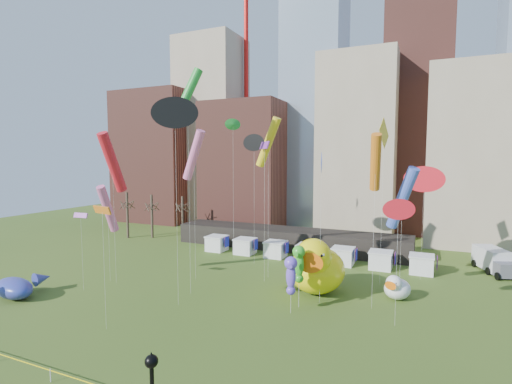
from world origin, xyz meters
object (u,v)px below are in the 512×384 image
at_px(whale_inflatable, 16,287).
at_px(box_truck, 494,260).
at_px(big_duck, 316,267).
at_px(seahorse_purple, 291,272).
at_px(seahorse_green, 299,261).
at_px(small_duck, 397,288).

xyz_separation_m(whale_inflatable, box_truck, (47.67, 31.12, 0.42)).
bearing_deg(big_duck, whale_inflatable, -159.08).
bearing_deg(seahorse_purple, seahorse_green, 68.60).
xyz_separation_m(seahorse_purple, box_truck, (19.74, 23.34, -2.45)).
relative_size(seahorse_purple, box_truck, 0.74).
xyz_separation_m(seahorse_green, seahorse_purple, (-0.25, -1.75, -0.70)).
relative_size(big_duck, small_duck, 2.20).
bearing_deg(big_duck, seahorse_purple, -102.16).
height_order(seahorse_purple, box_truck, seahorse_purple).
height_order(big_duck, seahorse_purple, big_duck).
relative_size(small_duck, box_truck, 0.52).
relative_size(big_duck, seahorse_green, 1.38).
relative_size(seahorse_green, box_truck, 0.83).
xyz_separation_m(big_duck, seahorse_green, (-0.52, -4.51, 1.74)).
height_order(small_duck, whale_inflatable, small_duck).
bearing_deg(seahorse_green, whale_inflatable, -162.12).
height_order(big_duck, small_duck, big_duck).
relative_size(big_duck, whale_inflatable, 1.21).
bearing_deg(box_truck, small_duck, -144.89).
distance_m(seahorse_green, box_truck, 29.26).
distance_m(big_duck, seahorse_green, 4.86).
distance_m(whale_inflatable, box_truck, 56.93).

